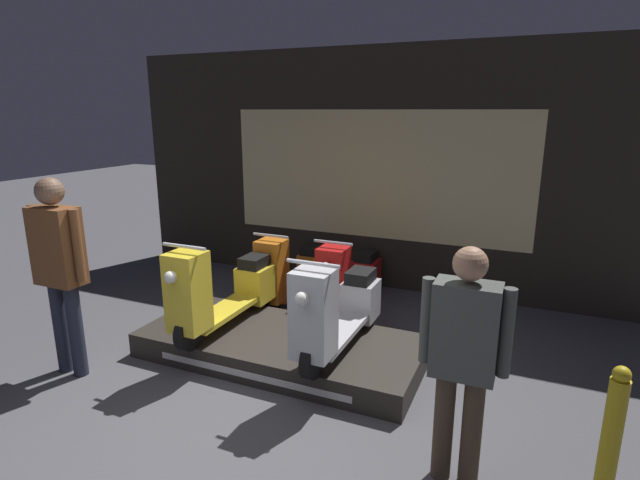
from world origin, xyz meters
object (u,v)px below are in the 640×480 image
person_left_browsing (59,261)px  person_right_browsing (463,352)px  scooter_display_left (222,291)px  scooter_backrow_1 (349,280)px  scooter_display_right (337,310)px  street_bollard (609,451)px  scooter_backrow_0 (292,272)px

person_left_browsing → person_right_browsing: size_ratio=1.14×
scooter_display_left → scooter_backrow_1: (0.80, 1.51, -0.25)m
scooter_backrow_1 → person_left_browsing: person_left_browsing is taller
scooter_display_right → person_left_browsing: size_ratio=0.88×
scooter_backrow_1 → person_right_browsing: 3.04m
scooter_display_left → street_bollard: (3.32, -1.05, -0.11)m
scooter_display_right → person_left_browsing: person_left_browsing is taller
scooter_display_left → scooter_backrow_0: bearing=89.2°
person_left_browsing → street_bollard: 4.38m
scooter_backrow_0 → scooter_backrow_1: size_ratio=1.00×
scooter_backrow_1 → street_bollard: (2.51, -2.56, 0.14)m
person_right_browsing → scooter_display_left: bearing=158.6°
scooter_display_left → person_left_browsing: bearing=-136.6°
scooter_display_left → scooter_backrow_0: 1.53m
street_bollard → person_right_browsing: bearing=174.8°
person_left_browsing → scooter_display_left: bearing=43.4°
person_left_browsing → person_right_browsing: bearing=0.0°
scooter_display_right → scooter_backrow_0: 1.96m
person_left_browsing → street_bollard: (4.34, -0.08, -0.57)m
person_right_browsing → street_bollard: (0.84, -0.08, -0.41)m
scooter_backrow_1 → person_right_browsing: (1.67, -2.48, 0.55)m
street_bollard → scooter_display_right: bearing=153.1°
scooter_display_right → scooter_backrow_0: (-1.23, 1.51, -0.25)m
scooter_backrow_0 → scooter_backrow_1: same height
scooter_backrow_0 → person_right_browsing: size_ratio=1.01×
scooter_display_right → street_bollard: size_ratio=1.54×
scooter_backrow_1 → scooter_display_left: bearing=-118.1°
scooter_backrow_0 → person_left_browsing: size_ratio=0.88×
scooter_display_left → street_bollard: size_ratio=1.54×
street_bollard → scooter_backrow_1: bearing=134.5°
scooter_backrow_1 → person_left_browsing: (-1.83, -2.48, 0.71)m
scooter_display_left → scooter_backrow_0: size_ratio=1.00×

